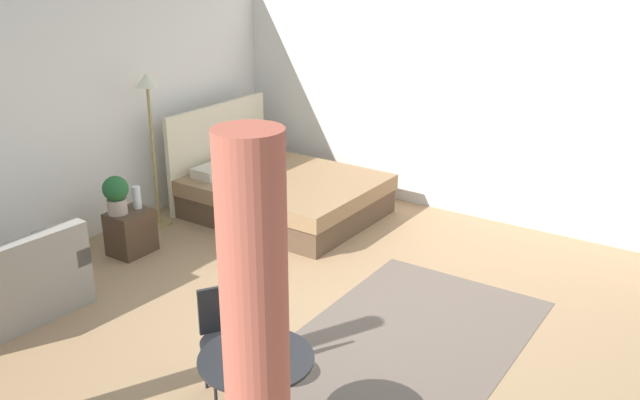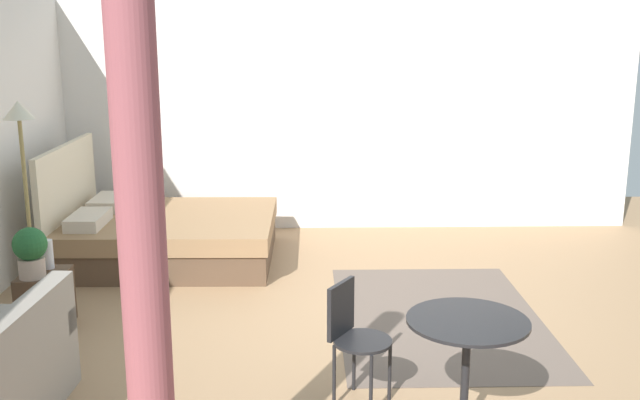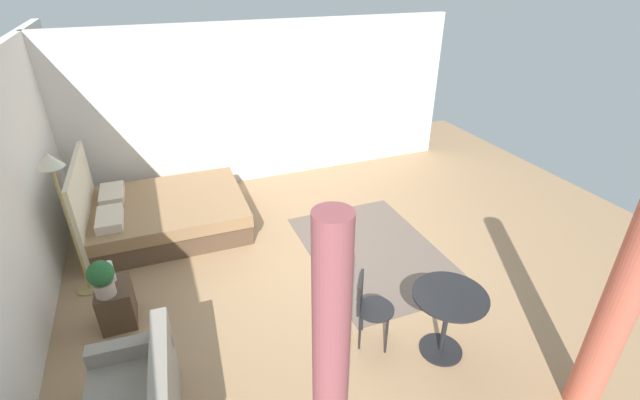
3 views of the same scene
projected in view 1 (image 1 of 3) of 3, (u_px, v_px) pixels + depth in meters
The scene contains 12 objects.
ground_plane at pixel (347, 320), 6.03m from camera, with size 8.92×9.76×0.02m, color #9E7A56.
wall_back at pixel (79, 117), 7.31m from camera, with size 8.92×0.12×2.69m, color silver.
wall_right at pixel (485, 105), 7.85m from camera, with size 0.12×6.76×2.69m, color silver.
area_rug at pixel (411, 336), 5.76m from camera, with size 2.48×1.69×0.01m, color #66564C.
bed at pixel (280, 192), 8.28m from camera, with size 1.76×2.16×1.22m.
couch at pixel (4, 293), 5.91m from camera, with size 1.41×0.81×0.79m.
nightstand at pixel (131, 232), 7.24m from camera, with size 0.44×0.35×0.47m.
potted_plant at pixel (116, 193), 7.02m from camera, with size 0.26×0.26×0.40m.
vase at pixel (137, 197), 7.20m from camera, with size 0.09×0.09×0.24m.
floor_lamp at pixel (149, 108), 7.58m from camera, with size 0.29×0.29×1.77m.
balcony_table at pixel (257, 387), 4.27m from camera, with size 0.72×0.72×0.73m.
cafe_chair_near_window at pixel (223, 331), 4.93m from camera, with size 0.52×0.52×0.80m.
Camera 1 is at (-4.51, -2.73, 3.12)m, focal length 38.61 mm.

